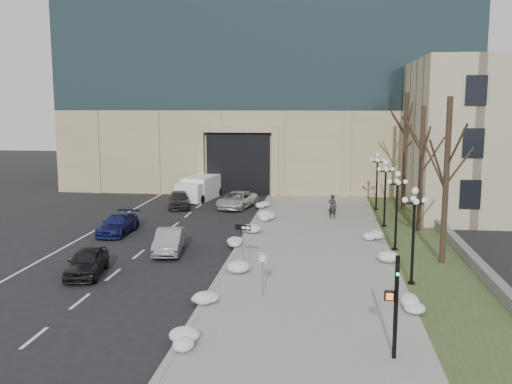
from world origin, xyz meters
TOP-DOWN VIEW (x-y plane):
  - ground at (0.00, 0.00)m, footprint 160.00×160.00m
  - sidewalk at (3.50, 14.00)m, footprint 9.00×40.00m
  - curb at (-1.00, 14.00)m, footprint 0.30×40.00m
  - grass_strip at (10.00, 14.00)m, footprint 4.00×40.00m
  - stone_wall at (12.00, 16.00)m, footprint 0.50×30.00m
  - office_tower at (-2.01, 43.58)m, footprint 40.00×24.70m
  - car_a at (-7.78, 5.77)m, footprint 2.30×4.30m
  - car_b at (-4.83, 10.56)m, footprint 2.03×4.38m
  - car_c at (-9.57, 15.00)m, footprint 1.88×4.50m
  - car_d at (-3.14, 25.44)m, footprint 3.27×5.28m
  - car_e at (-7.97, 24.95)m, footprint 2.70×4.52m
  - pedestrian at (4.73, 21.29)m, footprint 0.78×0.64m
  - box_truck at (-7.16, 29.71)m, footprint 3.30×6.78m
  - one_way_sign at (0.10, 7.55)m, footprint 0.89×0.41m
  - keep_sign at (1.43, 3.36)m, footprint 0.43×0.18m
  - traffic_signal at (6.49, -2.37)m, footprint 0.62×0.83m
  - snow_clump_a at (-0.68, -2.21)m, footprint 1.10×1.60m
  - snow_clump_b at (-0.68, 2.37)m, footprint 1.10×1.60m
  - snow_clump_c at (-0.47, 7.18)m, footprint 1.10×1.60m
  - snow_clump_d at (-0.87, 12.05)m, footprint 1.10×1.60m
  - snow_clump_e at (-0.80, 15.89)m, footprint 1.10×1.60m
  - snow_clump_f at (-0.34, 19.92)m, footprint 1.10×1.60m
  - snow_clump_g at (-0.85, 25.05)m, footprint 1.10×1.60m
  - snow_clump_h at (7.85, 2.47)m, footprint 1.10×1.60m
  - snow_clump_i at (7.58, 9.52)m, footprint 1.10×1.60m
  - snow_clump_j at (7.32, 14.61)m, footprint 1.10×1.60m
  - lamppost_a at (8.30, 6.00)m, footprint 1.18×1.18m
  - lamppost_b at (8.30, 12.50)m, footprint 1.18×1.18m
  - lamppost_c at (8.30, 19.00)m, footprint 1.18×1.18m
  - lamppost_d at (8.30, 25.50)m, footprint 1.18×1.18m
  - tree_near at (10.50, 10.00)m, footprint 3.20×3.20m
  - tree_mid at (10.50, 18.00)m, footprint 3.20×3.20m
  - tree_far at (10.50, 26.00)m, footprint 3.20×3.20m

SIDE VIEW (x-z plane):
  - ground at x=0.00m, z-range 0.00..0.00m
  - grass_strip at x=10.00m, z-range 0.00..0.10m
  - sidewalk at x=3.50m, z-range 0.00..0.12m
  - curb at x=-1.00m, z-range 0.00..0.14m
  - snow_clump_a at x=-0.68m, z-range 0.12..0.48m
  - snow_clump_b at x=-0.68m, z-range 0.12..0.48m
  - snow_clump_c at x=-0.47m, z-range 0.12..0.48m
  - snow_clump_d at x=-0.87m, z-range 0.12..0.48m
  - snow_clump_e at x=-0.80m, z-range 0.12..0.48m
  - snow_clump_f at x=-0.34m, z-range 0.12..0.48m
  - snow_clump_g at x=-0.85m, z-range 0.12..0.48m
  - snow_clump_h at x=7.85m, z-range 0.12..0.48m
  - snow_clump_i at x=7.58m, z-range 0.12..0.48m
  - snow_clump_j at x=7.32m, z-range 0.12..0.48m
  - stone_wall at x=12.00m, z-range 0.00..0.70m
  - car_c at x=-9.57m, z-range 0.00..1.30m
  - car_d at x=-3.14m, z-range 0.00..1.36m
  - car_b at x=-4.83m, z-range 0.00..1.39m
  - car_a at x=-7.78m, z-range 0.00..1.39m
  - car_e at x=-7.97m, z-range 0.00..1.44m
  - box_truck at x=-7.16m, z-range -0.03..2.03m
  - pedestrian at x=4.73m, z-range 0.12..1.95m
  - keep_sign at x=1.43m, z-range 0.49..2.56m
  - traffic_signal at x=6.49m, z-range -0.01..3.67m
  - one_way_sign at x=0.10m, z-range 0.79..3.21m
  - lamppost_a at x=8.30m, z-range 0.69..5.45m
  - lamppost_b at x=8.30m, z-range 0.69..5.45m
  - lamppost_c at x=8.30m, z-range 0.69..5.45m
  - lamppost_d at x=8.30m, z-range 0.69..5.45m
  - tree_mid at x=10.50m, z-range 1.25..9.75m
  - tree_near at x=10.50m, z-range 1.33..10.33m
  - tree_far at x=10.50m, z-range 1.40..10.90m
  - office_tower at x=-2.01m, z-range 0.49..36.49m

